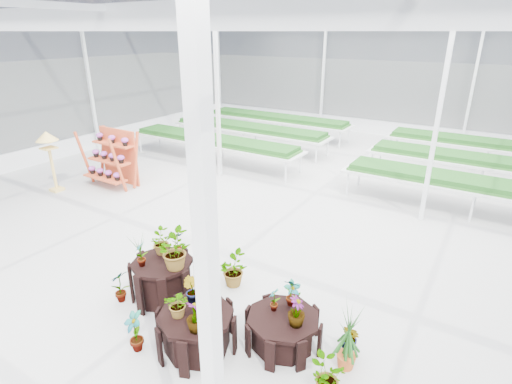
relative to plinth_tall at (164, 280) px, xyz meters
The scene contains 10 objects.
ground_plane 1.53m from the plinth_tall, 87.52° to the left, with size 24.00×24.00×0.00m, color gray.
greenhouse_shell 2.41m from the plinth_tall, 87.52° to the left, with size 18.00×24.00×4.50m, color white, non-canonical shape.
steel_frame 2.41m from the plinth_tall, 87.52° to the left, with size 18.00×24.00×4.50m, color silver, non-canonical shape.
nursery_benches 8.69m from the plinth_tall, 89.57° to the left, with size 16.00×7.00×0.84m, color silver, non-canonical shape.
plinth_tall is the anchor object (origin of this frame).
plinth_mid 1.34m from the plinth_tall, 26.57° to the right, with size 1.10×1.10×0.58m, color black.
plinth_low 2.21m from the plinth_tall, ahead, with size 1.07×1.07×0.48m, color black.
shelf_rack 5.95m from the plinth_tall, 148.39° to the left, with size 1.53×0.81×1.62m, color #BB4624, non-canonical shape.
bird_table 6.40m from the plinth_tall, 161.96° to the left, with size 0.41×0.41×1.72m, color #D6B259, non-canonical shape.
nursery_plants 1.07m from the plinth_tall, ahead, with size 4.26×2.78×1.33m.
Camera 1 is at (4.21, -5.43, 4.20)m, focal length 28.00 mm.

